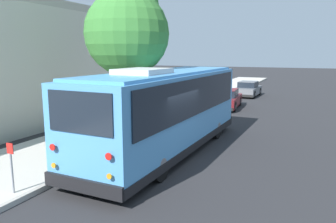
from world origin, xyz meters
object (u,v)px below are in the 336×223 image
Objects in this scene: street_tree at (128,28)px; sign_post_near at (12,167)px; parked_sedan_maroon at (226,99)px; sign_post_far at (55,151)px; shuttle_bus at (166,107)px; parked_sedan_gray at (248,89)px.

sign_post_near is at bearing -176.31° from street_tree.
parked_sedan_maroon is 14.94m from sign_post_far.
shuttle_bus is 4.06m from street_tree.
street_tree is (-16.75, 2.02, 4.19)m from parked_sedan_gray.
street_tree reaches higher than sign_post_far.
parked_sedan_gray is 3.09× the size of sign_post_near.
shuttle_bus reaches higher than parked_sedan_gray.
street_tree is at bearing 164.62° from parked_sedan_maroon.
parked_sedan_gray is 21.91m from sign_post_far.
sign_post_far is at bearing 154.62° from shuttle_bus.
parked_sedan_gray is 17.38m from street_tree.
sign_post_far is at bearing 169.82° from parked_sedan_maroon.
parked_sedan_gray is (18.00, 0.35, -1.14)m from shuttle_bus.
parked_sedan_maroon is 10.79m from street_tree.
shuttle_bus is 7.11× the size of sign_post_far.
parked_sedan_gray is at bearing -4.17° from sign_post_far.
parked_sedan_maroon is 3.15× the size of sign_post_far.
sign_post_far is at bearing 177.19° from parked_sedan_gray.
sign_post_far reaches higher than sign_post_near.
street_tree is (-9.78, 1.82, 4.19)m from parked_sedan_maroon.
sign_post_near is at bearing 177.47° from parked_sedan_gray.
sign_post_near reaches higher than parked_sedan_maroon.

